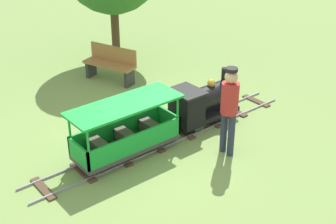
{
  "coord_description": "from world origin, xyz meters",
  "views": [
    {
      "loc": [
        5.78,
        -4.33,
        4.42
      ],
      "look_at": [
        0.0,
        0.35,
        0.55
      ],
      "focal_mm": 49.23,
      "sensor_mm": 36.0,
      "label": 1
    }
  ],
  "objects": [
    {
      "name": "track",
      "position": [
        0.0,
        0.33,
        0.02
      ],
      "size": [
        0.69,
        5.7,
        0.04
      ],
      "color": "gray",
      "rests_on": "ground_plane"
    },
    {
      "name": "locomotive",
      "position": [
        0.0,
        1.19,
        0.48
      ],
      "size": [
        0.65,
        1.45,
        1.01
      ],
      "color": "black",
      "rests_on": "ground_plane"
    },
    {
      "name": "conductor_person",
      "position": [
        1.05,
        0.84,
        0.96
      ],
      "size": [
        0.3,
        0.3,
        1.62
      ],
      "color": "#282D47",
      "rests_on": "ground_plane"
    },
    {
      "name": "park_bench",
      "position": [
        -2.97,
        1.01,
        0.42
      ],
      "size": [
        1.36,
        0.82,
        0.82
      ],
      "color": "olive",
      "rests_on": "ground_plane"
    },
    {
      "name": "ground_plane",
      "position": [
        0.0,
        0.0,
        0.0
      ],
      "size": [
        60.0,
        60.0,
        0.0
      ],
      "primitive_type": "plane",
      "color": "#75934C"
    },
    {
      "name": "passenger_car",
      "position": [
        0.0,
        -0.57,
        0.42
      ],
      "size": [
        0.75,
        2.0,
        0.97
      ],
      "color": "#3F3F3F",
      "rests_on": "ground_plane"
    }
  ]
}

